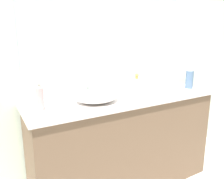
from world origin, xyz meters
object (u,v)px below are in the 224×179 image
Objects in this scene: perfume_bottle at (189,79)px; candle_jar at (176,86)px; sink_basin at (96,96)px; lotion_bottle at (40,98)px; folded_hand_towel at (162,89)px; soap_dispenser at (136,86)px.

candle_jar is at bearing 148.77° from perfume_bottle.
candle_jar is (-0.11, 0.06, -0.07)m from perfume_bottle.
perfume_bottle reaches higher than sink_basin.
sink_basin is 0.42m from lotion_bottle.
perfume_bottle is 3.78× the size of candle_jar.
lotion_bottle is 1.07× the size of folded_hand_towel.
sink_basin is at bearing 178.50° from perfume_bottle.
lotion_bottle reaches higher than sink_basin.
lotion_bottle reaches higher than perfume_bottle.
soap_dispenser is at bearing -1.06° from lotion_bottle.
candle_jar is (1.31, 0.02, -0.07)m from lotion_bottle.
sink_basin is 1.78× the size of folded_hand_towel.
lotion_bottle is 1.09m from folded_hand_towel.
perfume_bottle reaches higher than folded_hand_towel.
folded_hand_towel reaches higher than candle_jar.
lotion_bottle is 1.06× the size of perfume_bottle.
lotion_bottle is 1.31m from candle_jar.
folded_hand_towel is (-0.21, -0.03, 0.01)m from candle_jar.
lotion_bottle is 1.41m from perfume_bottle.
soap_dispenser reaches higher than perfume_bottle.
lotion_bottle reaches higher than folded_hand_towel.
soap_dispenser is at bearing 177.56° from perfume_bottle.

